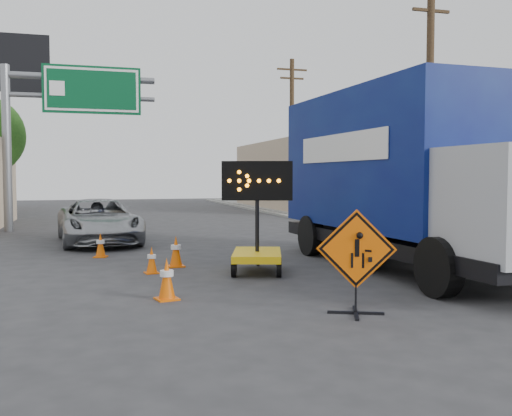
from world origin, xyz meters
name	(u,v)px	position (x,y,z in m)	size (l,w,h in m)	color
ground	(330,338)	(0.00, 0.00, 0.00)	(100.00, 100.00, 0.00)	#2D2D30
curb_right	(345,228)	(7.20, 15.00, 0.06)	(0.40, 60.00, 0.12)	gray
sidewalk_right	(393,226)	(9.50, 15.00, 0.07)	(4.00, 60.00, 0.15)	gray
building_right_far	(330,176)	(13.00, 30.00, 2.30)	(10.00, 14.00, 4.60)	tan
highway_gantry	(59,109)	(-4.43, 17.96, 5.07)	(6.18, 0.38, 6.90)	slate
utility_pole_near	(429,106)	(8.00, 10.00, 4.68)	(1.80, 0.26, 9.00)	#4B3720
utility_pole_far	(292,134)	(8.00, 24.00, 4.68)	(1.80, 0.26, 9.00)	#4B3720
construction_sign	(356,259)	(0.97, 1.18, 0.92)	(1.22, 0.88, 1.74)	black
arrow_board	(257,247)	(0.54, 5.56, 0.60)	(1.61, 2.09, 2.63)	yellow
pickup_truck	(99,221)	(-2.98, 12.72, 0.75)	(2.49, 5.39, 1.50)	#9DA0A4
box_truck	(406,187)	(4.24, 5.15, 2.00)	(3.22, 9.38, 4.42)	black
cone_a	(167,279)	(-1.89, 3.15, 0.39)	(0.47, 0.47, 0.77)	#ED5C05
cone_b	(152,260)	(-1.87, 6.11, 0.31)	(0.37, 0.37, 0.63)	#ED5C05
cone_c	(176,251)	(-1.18, 6.92, 0.39)	(0.42, 0.42, 0.79)	#ED5C05
cone_d	(100,245)	(-2.98, 9.19, 0.34)	(0.43, 0.43, 0.68)	#ED5C05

